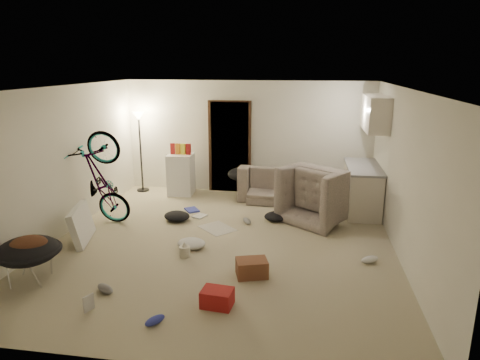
% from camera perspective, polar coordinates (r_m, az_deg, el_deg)
% --- Properties ---
extents(floor, '(5.50, 6.00, 0.02)m').
position_cam_1_polar(floor, '(7.12, -2.39, -8.43)').
color(floor, '#B2A889').
rests_on(floor, ground).
extents(ceiling, '(5.50, 6.00, 0.02)m').
position_cam_1_polar(ceiling, '(6.53, -2.64, 12.27)').
color(ceiling, white).
rests_on(ceiling, wall_back).
extents(wall_back, '(5.50, 0.02, 2.50)m').
position_cam_1_polar(wall_back, '(9.62, 1.04, 5.70)').
color(wall_back, silver).
rests_on(wall_back, floor).
extents(wall_front, '(5.50, 0.02, 2.50)m').
position_cam_1_polar(wall_front, '(3.96, -11.23, -8.89)').
color(wall_front, silver).
rests_on(wall_front, floor).
extents(wall_left, '(0.02, 6.00, 2.50)m').
position_cam_1_polar(wall_left, '(7.74, -22.99, 2.11)').
color(wall_left, silver).
rests_on(wall_left, floor).
extents(wall_right, '(0.02, 6.00, 2.50)m').
position_cam_1_polar(wall_right, '(6.75, 21.14, 0.50)').
color(wall_right, silver).
rests_on(wall_right, floor).
extents(doorway, '(0.85, 0.10, 2.04)m').
position_cam_1_polar(doorway, '(9.69, -1.35, 4.38)').
color(doorway, black).
rests_on(doorway, floor).
extents(door_trim, '(0.97, 0.04, 2.10)m').
position_cam_1_polar(door_trim, '(9.66, -1.38, 4.35)').
color(door_trim, '#362013').
rests_on(door_trim, floor).
extents(floor_lamp, '(0.28, 0.28, 1.81)m').
position_cam_1_polar(floor_lamp, '(9.89, -13.24, 5.89)').
color(floor_lamp, black).
rests_on(floor_lamp, floor).
extents(kitchen_counter, '(0.60, 1.50, 0.88)m').
position_cam_1_polar(kitchen_counter, '(8.80, 15.95, -1.22)').
color(kitchen_counter, beige).
rests_on(kitchen_counter, floor).
extents(counter_top, '(0.64, 1.54, 0.04)m').
position_cam_1_polar(counter_top, '(8.69, 16.17, 1.69)').
color(counter_top, gray).
rests_on(counter_top, kitchen_counter).
extents(kitchen_uppers, '(0.38, 1.40, 0.65)m').
position_cam_1_polar(kitchen_uppers, '(8.53, 17.57, 8.52)').
color(kitchen_uppers, beige).
rests_on(kitchen_uppers, wall_right).
extents(sofa, '(1.96, 0.87, 0.56)m').
position_cam_1_polar(sofa, '(9.22, 5.95, -1.01)').
color(sofa, '#373F38').
rests_on(sofa, floor).
extents(armchair, '(1.55, 1.52, 0.76)m').
position_cam_1_polar(armchair, '(8.21, 11.06, -2.52)').
color(armchair, '#373F38').
rests_on(armchair, floor).
extents(bicycle, '(1.81, 0.84, 1.03)m').
position_cam_1_polar(bicycle, '(8.14, -17.80, -2.50)').
color(bicycle, black).
rests_on(bicycle, floor).
extents(book_asset, '(0.25, 0.23, 0.02)m').
position_cam_1_polar(book_asset, '(5.59, -20.07, -16.34)').
color(book_asset, maroon).
rests_on(book_asset, floor).
extents(mini_fridge, '(0.56, 0.56, 0.91)m').
position_cam_1_polar(mini_fridge, '(9.65, -7.87, 0.77)').
color(mini_fridge, white).
rests_on(mini_fridge, floor).
extents(snack_box_0, '(0.12, 0.09, 0.30)m').
position_cam_1_polar(snack_box_0, '(9.58, -8.96, 3.95)').
color(snack_box_0, maroon).
rests_on(snack_box_0, mini_fridge).
extents(snack_box_1, '(0.10, 0.08, 0.30)m').
position_cam_1_polar(snack_box_1, '(9.55, -8.28, 3.94)').
color(snack_box_1, '#C67618').
rests_on(snack_box_1, mini_fridge).
extents(snack_box_2, '(0.11, 0.08, 0.30)m').
position_cam_1_polar(snack_box_2, '(9.51, -7.58, 3.92)').
color(snack_box_2, yellow).
rests_on(snack_box_2, mini_fridge).
extents(snack_box_3, '(0.10, 0.07, 0.30)m').
position_cam_1_polar(snack_box_3, '(9.48, -6.89, 3.91)').
color(snack_box_3, maroon).
rests_on(snack_box_3, mini_fridge).
extents(saucer_chair, '(0.86, 0.86, 0.61)m').
position_cam_1_polar(saucer_chair, '(6.44, -26.37, -9.12)').
color(saucer_chair, silver).
rests_on(saucer_chair, floor).
extents(hoodie, '(0.60, 0.56, 0.22)m').
position_cam_1_polar(hoodie, '(6.32, -26.35, -7.70)').
color(hoodie, '#502C1B').
rests_on(hoodie, saucer_chair).
extents(sofa_drape, '(0.65, 0.58, 0.28)m').
position_cam_1_polar(sofa_drape, '(9.24, 0.10, 0.79)').
color(sofa_drape, black).
rests_on(sofa_drape, sofa).
extents(tv_box, '(0.45, 0.92, 0.60)m').
position_cam_1_polar(tv_box, '(7.53, -20.38, -5.56)').
color(tv_box, silver).
rests_on(tv_box, floor).
extents(drink_case_a, '(0.49, 0.41, 0.24)m').
position_cam_1_polar(drink_case_a, '(6.03, 1.58, -11.64)').
color(drink_case_a, brown).
rests_on(drink_case_a, floor).
extents(drink_case_b, '(0.40, 0.31, 0.21)m').
position_cam_1_polar(drink_case_b, '(5.38, -3.06, -15.42)').
color(drink_case_b, maroon).
rests_on(drink_case_b, floor).
extents(juicer, '(0.17, 0.17, 0.24)m').
position_cam_1_polar(juicer, '(6.65, -7.39, -9.32)').
color(juicer, beige).
rests_on(juicer, floor).
extents(newspaper, '(0.76, 0.76, 0.01)m').
position_cam_1_polar(newspaper, '(7.70, -3.04, -6.45)').
color(newspaper, beige).
rests_on(newspaper, floor).
extents(book_blue, '(0.36, 0.38, 0.03)m').
position_cam_1_polar(book_blue, '(8.64, -6.43, -3.98)').
color(book_blue, '#2F39AC').
rests_on(book_blue, floor).
extents(book_white, '(0.29, 0.32, 0.02)m').
position_cam_1_polar(book_white, '(8.29, -5.41, -4.81)').
color(book_white, silver).
rests_on(book_white, floor).
extents(shoe_0, '(0.25, 0.13, 0.09)m').
position_cam_1_polar(shoe_0, '(8.89, 3.00, -3.14)').
color(shoe_0, '#2F39AC').
rests_on(shoe_0, floor).
extents(shoe_1, '(0.24, 0.29, 0.10)m').
position_cam_1_polar(shoe_1, '(7.90, 0.93, -5.48)').
color(shoe_1, slate).
rests_on(shoe_1, floor).
extents(shoe_2, '(0.24, 0.27, 0.10)m').
position_cam_1_polar(shoe_2, '(5.17, -11.28, -17.87)').
color(shoe_2, '#2F39AC').
rests_on(shoe_2, floor).
extents(shoe_3, '(0.31, 0.25, 0.11)m').
position_cam_1_polar(shoe_3, '(5.93, -17.54, -13.64)').
color(shoe_3, slate).
rests_on(shoe_3, floor).
extents(shoe_4, '(0.31, 0.25, 0.11)m').
position_cam_1_polar(shoe_4, '(6.70, 16.91, -10.10)').
color(shoe_4, white).
rests_on(shoe_4, floor).
extents(clothes_lump_a, '(0.63, 0.59, 0.16)m').
position_cam_1_polar(clothes_lump_a, '(8.14, -8.40, -4.78)').
color(clothes_lump_a, black).
rests_on(clothes_lump_a, floor).
extents(clothes_lump_b, '(0.64, 0.64, 0.15)m').
position_cam_1_polar(clothes_lump_b, '(8.10, 4.90, -4.84)').
color(clothes_lump_b, black).
rests_on(clothes_lump_b, floor).
extents(clothes_lump_c, '(0.51, 0.46, 0.14)m').
position_cam_1_polar(clothes_lump_c, '(6.95, -6.50, -8.40)').
color(clothes_lump_c, silver).
rests_on(clothes_lump_c, floor).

